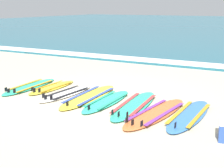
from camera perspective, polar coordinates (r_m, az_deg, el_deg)
name	(u,v)px	position (r m, az deg, el deg)	size (l,w,h in m)	color
ground_plane	(103,99)	(8.29, -1.69, -2.69)	(80.00, 80.00, 0.00)	#C1B599
wave_foam_strip	(169,63)	(13.33, 10.27, 3.78)	(80.00, 1.05, 0.11)	white
surfboard_0	(30,86)	(9.70, -14.70, -0.44)	(0.63, 2.26, 0.18)	#2DB793
surfboard_1	(52,87)	(9.45, -10.81, -0.60)	(0.56, 1.93, 0.18)	yellow
surfboard_2	(66,93)	(8.73, -8.30, -1.72)	(0.71, 2.06, 0.18)	white
surfboard_3	(89,96)	(8.38, -4.19, -2.27)	(0.69, 2.60, 0.18)	yellow
surfboard_4	(107,101)	(7.96, -0.96, -3.12)	(0.56, 2.21, 0.18)	#2DB793
surfboard_5	(134,105)	(7.68, 4.10, -3.82)	(0.80, 2.59, 0.18)	#2DB793
surfboard_6	(156,113)	(7.17, 8.01, -5.23)	(1.00, 2.63, 0.18)	orange
surfboard_7	(189,115)	(7.19, 13.85, -5.49)	(0.70, 2.45, 0.18)	#3875CC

